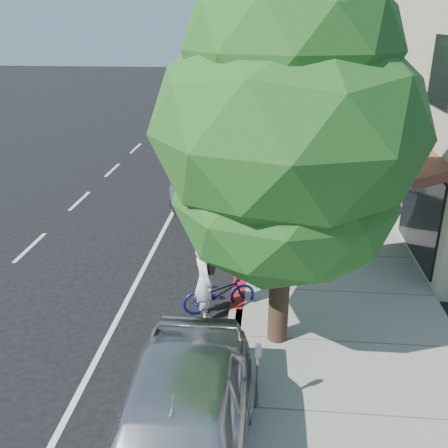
# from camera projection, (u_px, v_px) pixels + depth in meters

# --- Properties ---
(ground) EXTENTS (120.00, 120.00, 0.00)m
(ground) POSITION_uv_depth(u_px,v_px,m) (239.00, 292.00, 12.08)
(ground) COLOR black
(ground) RESTS_ON ground
(sidewalk) EXTENTS (4.60, 56.00, 0.15)m
(sidewalk) POSITION_uv_depth(u_px,v_px,m) (312.00, 188.00, 19.22)
(sidewalk) COLOR gray
(sidewalk) RESTS_ON ground
(curb) EXTENTS (0.30, 56.00, 0.15)m
(curb) POSITION_uv_depth(u_px,v_px,m) (252.00, 187.00, 19.42)
(curb) COLOR #9E998E
(curb) RESTS_ON ground
(curb_red_segment) EXTENTS (0.32, 4.00, 0.15)m
(curb_red_segment) POSITION_uv_depth(u_px,v_px,m) (242.00, 270.00, 12.97)
(curb_red_segment) COLOR maroon
(curb_red_segment) RESTS_ON ground
(storefront_building) EXTENTS (10.00, 36.00, 7.00)m
(storefront_building) POSITION_uv_depth(u_px,v_px,m) (441.00, 72.00, 26.50)
(storefront_building) COLOR #C7B299
(storefront_building) RESTS_ON ground
(street_tree_0) EXTENTS (4.77, 4.77, 7.13)m
(street_tree_0) POSITION_uv_depth(u_px,v_px,m) (287.00, 134.00, 8.52)
(street_tree_0) COLOR black
(street_tree_0) RESTS_ON ground
(street_tree_1) EXTENTS (4.36, 4.36, 7.03)m
(street_tree_1) POSITION_uv_depth(u_px,v_px,m) (282.00, 88.00, 14.04)
(street_tree_1) COLOR black
(street_tree_1) RESTS_ON ground
(street_tree_2) EXTENTS (4.64, 4.64, 7.01)m
(street_tree_2) POSITION_uv_depth(u_px,v_px,m) (279.00, 71.00, 19.59)
(street_tree_2) COLOR black
(street_tree_2) RESTS_ON ground
(street_tree_3) EXTENTS (5.30, 5.30, 7.36)m
(street_tree_3) POSITION_uv_depth(u_px,v_px,m) (278.00, 57.00, 25.07)
(street_tree_3) COLOR black
(street_tree_3) RESTS_ON ground
(street_tree_4) EXTENTS (4.42, 4.42, 7.72)m
(street_tree_4) POSITION_uv_depth(u_px,v_px,m) (278.00, 42.00, 30.41)
(street_tree_4) COLOR black
(street_tree_4) RESTS_ON ground
(street_tree_5) EXTENTS (4.88, 4.88, 7.29)m
(street_tree_5) POSITION_uv_depth(u_px,v_px,m) (277.00, 44.00, 36.10)
(street_tree_5) COLOR black
(street_tree_5) RESTS_ON ground
(cyclist) EXTENTS (0.67, 0.76, 1.76)m
(cyclist) POSITION_uv_depth(u_px,v_px,m) (204.00, 281.00, 10.79)
(cyclist) COLOR white
(cyclist) RESTS_ON ground
(bicycle) EXTENTS (1.78, 1.18, 0.88)m
(bicycle) POSITION_uv_depth(u_px,v_px,m) (219.00, 293.00, 11.18)
(bicycle) COLOR navy
(bicycle) RESTS_ON ground
(silver_suv) EXTENTS (3.05, 5.88, 1.58)m
(silver_suv) POSITION_uv_depth(u_px,v_px,m) (211.00, 175.00, 18.37)
(silver_suv) COLOR silver
(silver_suv) RESTS_ON ground
(dark_sedan) EXTENTS (1.79, 4.56, 1.48)m
(dark_sedan) POSITION_uv_depth(u_px,v_px,m) (207.00, 147.00, 22.60)
(dark_sedan) COLOR black
(dark_sedan) RESTS_ON ground
(white_pickup) EXTENTS (2.54, 6.08, 1.76)m
(white_pickup) POSITION_uv_depth(u_px,v_px,m) (224.00, 117.00, 28.67)
(white_pickup) COLOR white
(white_pickup) RESTS_ON ground
(dark_suv_far) EXTENTS (1.74, 4.21, 1.43)m
(dark_suv_far) POSITION_uv_depth(u_px,v_px,m) (233.00, 98.00, 36.86)
(dark_suv_far) COLOR black
(dark_suv_far) RESTS_ON ground
(near_car_a) EXTENTS (2.10, 5.09, 1.72)m
(near_car_a) POSITION_uv_depth(u_px,v_px,m) (177.00, 440.00, 6.73)
(near_car_a) COLOR silver
(near_car_a) RESTS_ON ground
(pedestrian) EXTENTS (0.93, 0.75, 1.81)m
(pedestrian) POSITION_uv_depth(u_px,v_px,m) (330.00, 166.00, 18.53)
(pedestrian) COLOR black
(pedestrian) RESTS_ON sidewalk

